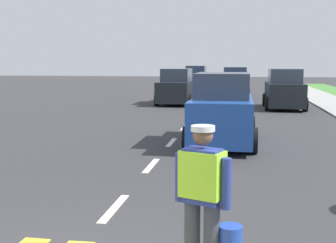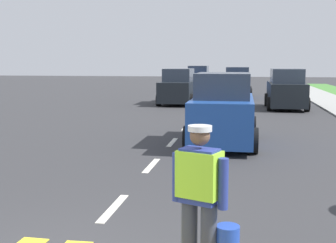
{
  "view_description": "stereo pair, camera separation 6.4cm",
  "coord_description": "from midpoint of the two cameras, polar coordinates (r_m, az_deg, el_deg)",
  "views": [
    {
      "loc": [
        1.97,
        -3.95,
        2.34
      ],
      "look_at": [
        0.48,
        5.17,
        1.1
      ],
      "focal_mm": 47.32,
      "sensor_mm": 36.0,
      "label": 1
    },
    {
      "loc": [
        2.04,
        -3.94,
        2.34
      ],
      "look_at": [
        0.48,
        5.17,
        1.1
      ],
      "focal_mm": 47.32,
      "sensor_mm": 36.0,
      "label": 2
    }
  ],
  "objects": [
    {
      "name": "ground_plane",
      "position": [
        25.14,
        5.1,
        2.27
      ],
      "size": [
        96.0,
        96.0,
        0.0
      ],
      "primitive_type": "plane",
      "color": "#333335"
    },
    {
      "name": "lane_center_line",
      "position": [
        29.31,
        5.77,
        3.03
      ],
      "size": [
        0.14,
        46.4,
        0.01
      ],
      "color": "silver",
      "rests_on": "ground"
    },
    {
      "name": "road_worker",
      "position": [
        4.89,
        4.73,
        -9.14
      ],
      "size": [
        0.76,
        0.43,
        1.67
      ],
      "color": "#383D4C",
      "rests_on": "ground"
    },
    {
      "name": "car_oncoming_second",
      "position": [
        25.01,
        1.43,
        4.38
      ],
      "size": [
        1.97,
        4.26,
        1.98
      ],
      "color": "black",
      "rests_on": "ground"
    },
    {
      "name": "car_outgoing_ahead",
      "position": [
        12.72,
        7.24,
        1.3
      ],
      "size": [
        1.93,
        3.97,
        2.04
      ],
      "color": "#1E4799",
      "rests_on": "ground"
    },
    {
      "name": "car_oncoming_third",
      "position": [
        35.51,
        3.99,
        5.39
      ],
      "size": [
        1.93,
        3.83,
        2.06
      ],
      "color": "#1E4799",
      "rests_on": "ground"
    },
    {
      "name": "car_outgoing_far",
      "position": [
        30.07,
        8.99,
        4.87
      ],
      "size": [
        1.92,
        4.07,
        2.02
      ],
      "color": "#1E4799",
      "rests_on": "ground"
    },
    {
      "name": "car_parked_far",
      "position": [
        23.2,
        15.05,
        3.91
      ],
      "size": [
        1.99,
        4.03,
        2.01
      ],
      "color": "black",
      "rests_on": "ground"
    }
  ]
}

